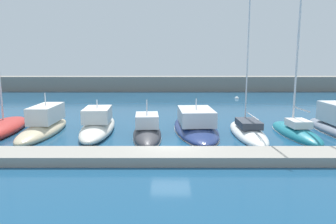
{
  "coord_description": "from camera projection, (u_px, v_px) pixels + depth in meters",
  "views": [
    {
      "loc": [
        -0.16,
        -19.7,
        5.84
      ],
      "look_at": [
        -0.12,
        3.19,
        1.89
      ],
      "focal_mm": 34.65,
      "sensor_mm": 36.0,
      "label": 1
    }
  ],
  "objects": [
    {
      "name": "mooring_buoy_white",
      "position": [
        236.0,
        99.0,
        45.16
      ],
      "size": [
        0.59,
        0.59,
        0.59
      ],
      "primitive_type": "sphere",
      "color": "white",
      "rests_on": "ground_plane"
    },
    {
      "name": "dock_pier",
      "position": [
        170.0,
        156.0,
        18.3
      ],
      "size": [
        32.65,
        2.32,
        0.54
      ],
      "primitive_type": "cube",
      "color": "gray",
      "rests_on": "ground_plane"
    },
    {
      "name": "motorboat_ivory_third",
      "position": [
        98.0,
        125.0,
        25.28
      ],
      "size": [
        2.84,
        9.3,
        2.83
      ],
      "rotation": [
        0.0,
        0.0,
        1.63
      ],
      "color": "silver",
      "rests_on": "ground_plane"
    },
    {
      "name": "sailboat_white_sixth",
      "position": [
        247.0,
        132.0,
        24.04
      ],
      "size": [
        2.19,
        7.83,
        14.99
      ],
      "rotation": [
        0.0,
        0.0,
        1.58
      ],
      "color": "white",
      "rests_on": "ground_plane"
    },
    {
      "name": "motorboat_sand_second",
      "position": [
        44.0,
        125.0,
        24.95
      ],
      "size": [
        2.37,
        8.39,
        3.34
      ],
      "rotation": [
        0.0,
        0.0,
        1.56
      ],
      "color": "beige",
      "rests_on": "ground_plane"
    },
    {
      "name": "motorboat_charcoal_fourth",
      "position": [
        147.0,
        131.0,
        23.75
      ],
      "size": [
        2.54,
        7.37,
        3.02
      ],
      "rotation": [
        0.0,
        0.0,
        1.64
      ],
      "color": "#2D2D33",
      "rests_on": "ground_plane"
    },
    {
      "name": "ground_plane",
      "position": [
        170.0,
        150.0,
        20.41
      ],
      "size": [
        120.0,
        120.0,
        0.0
      ],
      "primitive_type": "plane",
      "color": "navy"
    },
    {
      "name": "motorboat_navy_fifth",
      "position": [
        195.0,
        125.0,
        25.68
      ],
      "size": [
        3.85,
        10.54,
        2.9
      ],
      "rotation": [
        0.0,
        0.0,
        1.63
      ],
      "color": "navy",
      "rests_on": "ground_plane"
    },
    {
      "name": "sailboat_teal_seventh",
      "position": [
        295.0,
        131.0,
        24.15
      ],
      "size": [
        2.51,
        7.44,
        15.88
      ],
      "rotation": [
        0.0,
        0.0,
        1.64
      ],
      "color": "#19707F",
      "rests_on": "ground_plane"
    },
    {
      "name": "breakwater_seawall",
      "position": [
        168.0,
        84.0,
        55.35
      ],
      "size": [
        108.0,
        3.08,
        2.46
      ],
      "primitive_type": "cube",
      "color": "gray",
      "rests_on": "ground_plane"
    }
  ]
}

